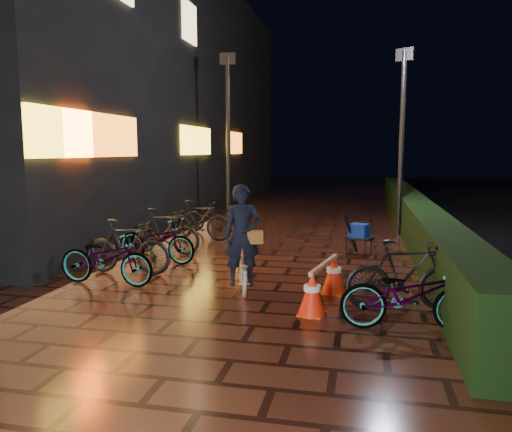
# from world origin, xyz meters

# --- Properties ---
(ground) EXTENTS (80.00, 80.00, 0.00)m
(ground) POSITION_xyz_m (0.00, 0.00, 0.00)
(ground) COLOR #381911
(ground) RESTS_ON ground
(hedge) EXTENTS (0.70, 20.00, 1.00)m
(hedge) POSITION_xyz_m (3.30, 8.00, 0.50)
(hedge) COLOR black
(hedge) RESTS_ON ground
(storefront_block) EXTENTS (12.09, 22.00, 9.00)m
(storefront_block) POSITION_xyz_m (-9.50, 11.50, 4.50)
(storefront_block) COLOR black
(storefront_block) RESTS_ON ground
(lamp_post_hedge) EXTENTS (0.46, 0.26, 4.93)m
(lamp_post_hedge) POSITION_xyz_m (2.89, 7.26, 2.71)
(lamp_post_hedge) COLOR black
(lamp_post_hedge) RESTS_ON ground
(lamp_post_sf) EXTENTS (0.50, 0.14, 5.23)m
(lamp_post_sf) POSITION_xyz_m (-2.22, 8.44, 2.88)
(lamp_post_sf) COLOR black
(lamp_post_sf) RESTS_ON ground
(cyclist) EXTENTS (0.78, 1.29, 1.75)m
(cyclist) POSITION_xyz_m (0.03, 1.02, 0.65)
(cyclist) COLOR silver
(cyclist) RESTS_ON ground
(traffic_barrier) EXTENTS (0.64, 1.55, 0.63)m
(traffic_barrier) POSITION_xyz_m (1.38, 0.63, 0.31)
(traffic_barrier) COLOR red
(traffic_barrier) RESTS_ON ground
(cart_assembly) EXTENTS (0.70, 0.61, 1.00)m
(cart_assembly) POSITION_xyz_m (1.84, 4.28, 0.51)
(cart_assembly) COLOR black
(cart_assembly) RESTS_ON ground
(parked_bikes_storefront) EXTENTS (1.97, 6.45, 1.02)m
(parked_bikes_storefront) POSITION_xyz_m (-2.26, 3.47, 0.48)
(parked_bikes_storefront) COLOR black
(parked_bikes_storefront) RESTS_ON ground
(parked_bikes_hedge) EXTENTS (1.79, 1.59, 1.02)m
(parked_bikes_hedge) POSITION_xyz_m (2.54, 0.11, 0.48)
(parked_bikes_hedge) COLOR black
(parked_bikes_hedge) RESTS_ON ground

